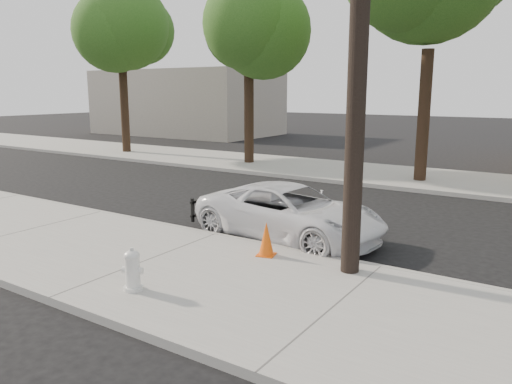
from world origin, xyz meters
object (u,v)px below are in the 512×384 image
police_cruiser (290,212)px  traffic_cone (266,239)px  utility_pole (360,14)px  fire_hydrant (133,271)px

police_cruiser → traffic_cone: bearing=-160.7°
utility_pole → police_cruiser: size_ratio=1.96×
police_cruiser → fire_hydrant: size_ratio=6.66×
utility_pole → fire_hydrant: (-2.70, -2.82, -4.22)m
police_cruiser → fire_hydrant: 4.49m
traffic_cone → fire_hydrant: bearing=-108.6°
utility_pole → traffic_cone: 4.57m
fire_hydrant → traffic_cone: (0.92, 2.74, 0.00)m
fire_hydrant → utility_pole: bearing=25.8°
police_cruiser → traffic_cone: (0.43, -1.72, -0.15)m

